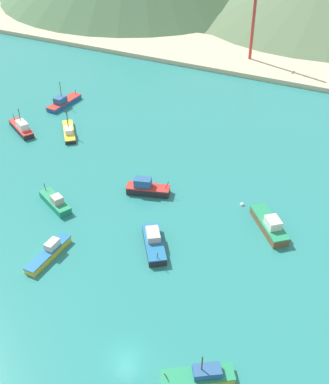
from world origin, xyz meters
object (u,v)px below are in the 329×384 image
Objects in this scene: fishing_boat_2 at (49,253)px; radio_tower at (255,10)px; fishing_boat_11 at (154,243)px; fishing_boat_14 at (270,225)px; buoy_0 at (242,205)px; fishing_boat_6 at (69,132)px; fishing_boat_9 at (55,202)px; fishing_boat_13 at (63,102)px; fishing_boat_10 at (200,376)px; fishing_boat_0 at (22,128)px; fishing_boat_3 at (147,188)px.

fishing_boat_2 is 88.73m from radio_tower.
fishing_boat_14 is at bearing 38.70° from fishing_boat_11.
fishing_boat_11 is 12.25× the size of buoy_0.
fishing_boat_6 is at bearing 169.39° from buoy_0.
fishing_boat_6 is 1.07× the size of fishing_boat_9.
radio_tower is (30.82, 44.05, 13.56)m from fishing_boat_13.
radio_tower is (-10.39, 78.90, 13.48)m from fishing_boat_11.
fishing_boat_9 is 11.29× the size of buoy_0.
radio_tower is at bearing 68.45° from fishing_boat_6.
fishing_boat_9 is at bearing 174.05° from fishing_boat_11.
fishing_boat_14 is (46.96, -11.99, 0.31)m from fishing_boat_6.
fishing_boat_2 is 0.93× the size of fishing_boat_13.
fishing_boat_9 is 20.01m from fishing_boat_11.
fishing_boat_10 is (47.44, -42.27, 0.03)m from fishing_boat_6.
fishing_boat_10 reaches higher than buoy_0.
fishing_boat_9 is (21.88, -18.34, -0.14)m from fishing_boat_0.
fishing_boat_10 is 0.99× the size of fishing_boat_11.
fishing_boat_10 is 77.66m from fishing_boat_13.
fishing_boat_13 is (-21.31, 32.78, -0.03)m from fishing_boat_9.
fishing_boat_6 is at bearing 154.66° from fishing_boat_3.
fishing_boat_6 is 48.47m from fishing_boat_14.
radio_tower is (31.39, 58.49, 13.39)m from fishing_boat_0.
fishing_boat_11 is 19.01m from fishing_boat_14.
fishing_boat_6 reaches higher than fishing_boat_14.
buoy_0 is (-5.99, 4.31, -0.86)m from fishing_boat_14.
fishing_boat_10 is at bearing -50.23° from fishing_boat_11.
radio_tower is (-25.71, 97.30, 13.65)m from fishing_boat_10.
fishing_boat_10 is 0.30× the size of radio_tower.
fishing_boat_0 is 1.02× the size of fishing_boat_10.
fishing_boat_14 is (28.16, 20.61, 0.26)m from fishing_boat_2.
fishing_boat_10 is 30.29m from fishing_boat_14.
fishing_boat_11 is at bearing -40.22° from fishing_boat_13.
fishing_boat_6 is at bearing 19.70° from fishing_boat_0.
fishing_boat_11 is at bearing -141.30° from fishing_boat_14.
buoy_0 is at bearing -4.77° from fishing_boat_0.
fishing_boat_0 is 1.09× the size of fishing_boat_3.
radio_tower reaches higher than fishing_boat_10.
fishing_boat_2 is at bearing -131.65° from buoy_0.
fishing_boat_2 is at bearing 161.34° from fishing_boat_10.
fishing_boat_9 is (-12.35, -10.16, -0.24)m from fishing_boat_3.
fishing_boat_2 is 1.16× the size of fishing_boat_9.
fishing_boat_2 is (28.46, -29.14, -0.25)m from fishing_boat_0.
fishing_boat_10 is at bearing -34.21° from fishing_boat_0.
fishing_boat_2 is 1.08× the size of fishing_boat_10.
fishing_boat_0 reaches higher than buoy_0.
fishing_boat_6 reaches higher than fishing_boat_0.
buoy_0 is (22.16, 24.92, -0.60)m from fishing_boat_2.
buoy_0 is at bearing 48.35° from fishing_boat_2.
radio_tower reaches higher than fishing_boat_0.
fishing_boat_6 reaches higher than fishing_boat_2.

